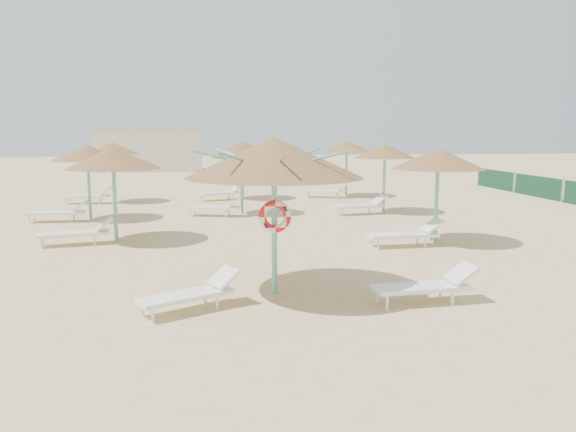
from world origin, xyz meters
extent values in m
plane|color=#D7B883|center=(0.00, 0.00, 0.00)|extent=(120.00, 120.00, 0.00)
cylinder|color=#66B19E|center=(-0.33, -0.07, 1.27)|extent=(0.11, 0.11, 2.55)
cone|color=olive|center=(-0.33, -0.07, 2.66)|extent=(3.39, 3.39, 0.76)
cylinder|color=#66B19E|center=(-0.33, -0.07, 2.40)|extent=(0.20, 0.20, 0.12)
cylinder|color=#66B19E|center=(0.45, -0.07, 2.62)|extent=(1.53, 0.04, 0.39)
cylinder|color=#66B19E|center=(0.23, 0.48, 2.62)|extent=(1.12, 1.12, 0.39)
cylinder|color=#66B19E|center=(-0.33, 0.71, 2.62)|extent=(0.04, 1.53, 0.39)
cylinder|color=#66B19E|center=(-0.88, 0.48, 2.62)|extent=(1.12, 1.12, 0.39)
cylinder|color=#66B19E|center=(-1.11, -0.07, 2.62)|extent=(1.53, 0.04, 0.39)
cylinder|color=#66B19E|center=(-0.88, -0.62, 2.62)|extent=(1.12, 1.12, 0.39)
cylinder|color=#66B19E|center=(-0.33, -0.85, 2.62)|extent=(0.04, 1.53, 0.39)
cylinder|color=#66B19E|center=(0.23, -0.62, 2.62)|extent=(1.12, 1.12, 0.39)
torus|color=red|center=(-0.33, -0.17, 1.54)|extent=(0.63, 0.15, 0.63)
cylinder|color=white|center=(-2.53, -1.51, 0.13)|extent=(0.05, 0.05, 0.25)
cylinder|color=white|center=(-2.74, -1.11, 0.13)|extent=(0.05, 0.05, 0.25)
cylinder|color=white|center=(-1.47, -0.94, 0.13)|extent=(0.05, 0.05, 0.25)
cylinder|color=white|center=(-1.68, -0.54, 0.13)|extent=(0.05, 0.05, 0.25)
cube|color=white|center=(-2.01, -0.97, 0.29)|extent=(1.76, 1.29, 0.07)
cube|color=white|center=(-1.33, -0.61, 0.50)|extent=(0.64, 0.68, 0.33)
cylinder|color=white|center=(1.53, -1.39, 0.13)|extent=(0.06, 0.06, 0.26)
cylinder|color=white|center=(1.50, -0.92, 0.13)|extent=(0.06, 0.06, 0.26)
cylinder|color=white|center=(2.80, -1.30, 0.13)|extent=(0.06, 0.06, 0.26)
cylinder|color=white|center=(2.77, -0.84, 0.13)|extent=(0.06, 0.06, 0.26)
cube|color=white|center=(2.27, -1.11, 0.30)|extent=(1.82, 0.70, 0.08)
cube|color=white|center=(3.06, -1.05, 0.53)|extent=(0.49, 0.59, 0.34)
cylinder|color=#66B19E|center=(-4.22, 5.76, 1.15)|extent=(0.11, 0.11, 2.30)
cone|color=olive|center=(-4.22, 5.76, 2.39)|extent=(2.69, 2.69, 0.61)
cylinder|color=#66B19E|center=(-4.22, 5.76, 2.15)|extent=(0.20, 0.20, 0.12)
cylinder|color=white|center=(-6.05, 4.96, 0.14)|extent=(0.06, 0.06, 0.28)
cylinder|color=white|center=(-6.15, 5.45, 0.14)|extent=(0.06, 0.06, 0.28)
cylinder|color=white|center=(-4.73, 5.22, 0.14)|extent=(0.06, 0.06, 0.28)
cylinder|color=white|center=(-4.83, 5.71, 0.14)|extent=(0.06, 0.06, 0.28)
cube|color=white|center=(-5.32, 5.36, 0.32)|extent=(1.98, 0.98, 0.08)
cube|color=white|center=(-4.49, 5.53, 0.56)|extent=(0.59, 0.68, 0.36)
cylinder|color=#66B19E|center=(-5.76, 10.00, 1.15)|extent=(0.11, 0.11, 2.30)
cone|color=olive|center=(-5.76, 10.00, 2.39)|extent=(2.52, 2.52, 0.57)
cylinder|color=#66B19E|center=(-5.76, 10.00, 2.15)|extent=(0.20, 0.20, 0.12)
cylinder|color=white|center=(-7.66, 9.36, 0.14)|extent=(0.06, 0.06, 0.28)
cylinder|color=white|center=(-7.65, 9.86, 0.14)|extent=(0.06, 0.06, 0.28)
cylinder|color=white|center=(-6.31, 9.34, 0.14)|extent=(0.06, 0.06, 0.28)
cylinder|color=white|center=(-6.31, 9.84, 0.14)|extent=(0.06, 0.06, 0.28)
cube|color=white|center=(-6.86, 9.60, 0.32)|extent=(1.91, 0.66, 0.08)
cube|color=white|center=(-6.01, 9.58, 0.56)|extent=(0.50, 0.61, 0.36)
cylinder|color=#66B19E|center=(-5.69, 14.94, 1.15)|extent=(0.11, 0.11, 2.30)
cone|color=olive|center=(-5.69, 14.94, 2.38)|extent=(2.30, 2.30, 0.52)
cylinder|color=#66B19E|center=(-5.69, 14.94, 2.15)|extent=(0.20, 0.20, 0.12)
cylinder|color=white|center=(-7.60, 14.33, 0.14)|extent=(0.06, 0.06, 0.28)
cylinder|color=white|center=(-7.58, 14.82, 0.14)|extent=(0.06, 0.06, 0.28)
cylinder|color=white|center=(-6.25, 14.26, 0.14)|extent=(0.06, 0.06, 0.28)
cylinder|color=white|center=(-6.23, 14.76, 0.14)|extent=(0.06, 0.06, 0.28)
cube|color=white|center=(-6.79, 14.54, 0.32)|extent=(1.93, 0.71, 0.08)
cube|color=white|center=(-5.94, 14.49, 0.56)|extent=(0.51, 0.62, 0.36)
cylinder|color=#66B19E|center=(-0.30, 10.56, 1.15)|extent=(0.11, 0.11, 2.30)
cone|color=olive|center=(-0.30, 10.56, 2.38)|extent=(2.30, 2.30, 0.52)
cylinder|color=#66B19E|center=(-0.30, 10.56, 2.15)|extent=(0.20, 0.20, 0.12)
cylinder|color=white|center=(-2.24, 10.14, 0.14)|extent=(0.06, 0.06, 0.28)
cylinder|color=white|center=(-2.10, 10.62, 0.14)|extent=(0.06, 0.06, 0.28)
cylinder|color=white|center=(-0.94, 9.77, 0.14)|extent=(0.06, 0.06, 0.28)
cylinder|color=white|center=(-0.80, 10.25, 0.14)|extent=(0.06, 0.06, 0.28)
cube|color=white|center=(-1.40, 10.16, 0.32)|extent=(2.00, 1.12, 0.08)
cube|color=white|center=(-0.58, 9.93, 0.56)|extent=(0.63, 0.71, 0.36)
cylinder|color=#66B19E|center=(0.03, 15.32, 1.15)|extent=(0.11, 0.11, 2.30)
cone|color=olive|center=(0.03, 15.32, 2.38)|extent=(2.50, 2.50, 0.56)
cylinder|color=#66B19E|center=(0.03, 15.32, 2.15)|extent=(0.20, 0.20, 0.12)
cylinder|color=white|center=(-1.75, 14.42, 0.14)|extent=(0.06, 0.06, 0.28)
cylinder|color=white|center=(-1.91, 14.89, 0.14)|extent=(0.06, 0.06, 0.28)
cylinder|color=white|center=(-0.47, 14.86, 0.14)|extent=(0.06, 0.06, 0.28)
cylinder|color=white|center=(-0.64, 15.33, 0.14)|extent=(0.06, 0.06, 0.28)
cube|color=white|center=(-1.07, 14.92, 0.32)|extent=(2.00, 1.21, 0.08)
cube|color=white|center=(-0.27, 15.19, 0.56)|extent=(0.65, 0.73, 0.36)
cylinder|color=#66B19E|center=(4.78, 4.24, 1.15)|extent=(0.11, 0.11, 2.30)
cone|color=olive|center=(4.78, 4.24, 2.39)|extent=(2.58, 2.58, 0.58)
cylinder|color=#66B19E|center=(4.78, 4.24, 2.15)|extent=(0.20, 0.20, 0.12)
cylinder|color=white|center=(2.90, 3.55, 0.14)|extent=(0.06, 0.06, 0.28)
cylinder|color=white|center=(2.87, 4.05, 0.14)|extent=(0.06, 0.06, 0.28)
cylinder|color=white|center=(4.25, 3.62, 0.14)|extent=(0.06, 0.06, 0.28)
cylinder|color=white|center=(4.22, 4.12, 0.14)|extent=(0.06, 0.06, 0.28)
cube|color=white|center=(3.68, 3.84, 0.32)|extent=(1.93, 0.71, 0.08)
cube|color=white|center=(4.53, 3.88, 0.56)|extent=(0.51, 0.62, 0.36)
cylinder|color=#66B19E|center=(5.17, 10.17, 1.15)|extent=(0.11, 0.11, 2.30)
cone|color=olive|center=(5.17, 10.17, 2.38)|extent=(2.39, 2.39, 0.54)
cylinder|color=#66B19E|center=(5.17, 10.17, 2.15)|extent=(0.20, 0.20, 0.12)
cylinder|color=white|center=(3.30, 9.42, 0.14)|extent=(0.06, 0.06, 0.28)
cylinder|color=white|center=(3.24, 9.91, 0.14)|extent=(0.06, 0.06, 0.28)
cylinder|color=white|center=(4.64, 9.59, 0.14)|extent=(0.06, 0.06, 0.28)
cylinder|color=white|center=(4.58, 10.09, 0.14)|extent=(0.06, 0.06, 0.28)
cube|color=white|center=(4.07, 9.77, 0.32)|extent=(1.96, 0.86, 0.08)
cube|color=white|center=(4.91, 9.88, 0.56)|extent=(0.56, 0.66, 0.36)
cylinder|color=#66B19E|center=(5.03, 15.61, 1.15)|extent=(0.11, 0.11, 2.30)
cone|color=olive|center=(5.03, 15.61, 2.38)|extent=(2.50, 2.50, 0.56)
cylinder|color=#66B19E|center=(5.03, 15.61, 2.15)|extent=(0.20, 0.20, 0.12)
cylinder|color=white|center=(3.09, 15.23, 0.14)|extent=(0.06, 0.06, 0.28)
cylinder|color=white|center=(3.25, 15.70, 0.14)|extent=(0.06, 0.06, 0.28)
cylinder|color=white|center=(4.38, 14.80, 0.14)|extent=(0.06, 0.06, 0.28)
cylinder|color=white|center=(4.53, 15.28, 0.14)|extent=(0.06, 0.06, 0.28)
cube|color=white|center=(3.93, 15.21, 0.32)|extent=(2.00, 1.18, 0.08)
cube|color=white|center=(4.74, 14.95, 0.56)|extent=(0.65, 0.72, 0.36)
cube|color=silver|center=(-6.00, 35.00, 1.50)|extent=(8.00, 4.00, 3.00)
cube|color=beige|center=(-6.00, 35.00, 3.12)|extent=(8.40, 4.40, 0.25)
cube|color=#184925|center=(14.00, 14.00, 0.50)|extent=(0.08, 3.80, 1.00)
cylinder|color=#66B19E|center=(14.00, 12.10, 0.55)|extent=(0.08, 0.08, 1.10)
cube|color=#184925|center=(14.00, 18.00, 0.50)|extent=(0.08, 3.80, 1.00)
cylinder|color=#66B19E|center=(14.00, 16.10, 0.55)|extent=(0.08, 0.08, 1.10)
camera|label=1|loc=(-1.59, -10.67, 3.17)|focal=35.00mm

